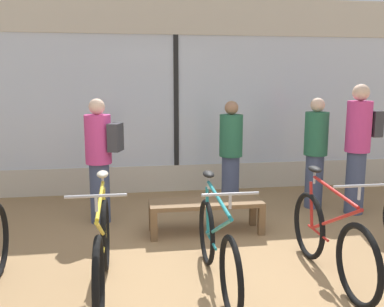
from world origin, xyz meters
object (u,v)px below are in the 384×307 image
object	(u,v)px
bicycle_left	(102,251)
bicycle_center	(217,247)
customer_mid_floor	(231,152)
customer_near_bench	(359,145)
customer_by_window	(100,157)
bicycle_right	(330,239)
display_bench	(206,207)
customer_near_rack	(315,151)

from	to	relation	value
bicycle_left	bicycle_center	bearing A→B (deg)	-0.53
customer_mid_floor	customer_near_bench	xyz separation A→B (m)	(1.69, -0.58, 0.17)
customer_by_window	customer_near_bench	world-z (taller)	customer_near_bench
bicycle_center	bicycle_right	bearing A→B (deg)	-0.28
bicycle_right	customer_by_window	size ratio (longest dim) A/B	1.04
display_bench	customer_by_window	distance (m)	1.54
bicycle_center	customer_mid_floor	xyz separation A→B (m)	(0.72, 2.41, 0.45)
customer_by_window	customer_mid_floor	size ratio (longest dim) A/B	1.04
bicycle_left	customer_near_bench	size ratio (longest dim) A/B	0.98
display_bench	customer_near_rack	xyz separation A→B (m)	(1.78, 0.81, 0.52)
customer_mid_floor	display_bench	bearing A→B (deg)	-118.70
customer_near_rack	customer_by_window	world-z (taller)	customer_by_window
bicycle_right	display_bench	size ratio (longest dim) A/B	1.22
customer_near_bench	bicycle_left	bearing A→B (deg)	-152.04
display_bench	customer_by_window	world-z (taller)	customer_by_window
bicycle_left	customer_near_bench	distance (m)	3.94
customer_near_rack	customer_near_bench	size ratio (longest dim) A/B	0.89
bicycle_left	display_bench	size ratio (longest dim) A/B	1.29
customer_near_bench	bicycle_right	bearing A→B (deg)	-125.32
bicycle_right	display_bench	xyz separation A→B (m)	(-0.95, 1.39, -0.06)
bicycle_left	customer_near_rack	size ratio (longest dim) A/B	1.10
bicycle_left	bicycle_right	bearing A→B (deg)	-0.40
bicycle_left	customer_mid_floor	size ratio (longest dim) A/B	1.14
customer_near_rack	customer_mid_floor	size ratio (longest dim) A/B	1.03
bicycle_right	customer_by_window	xyz separation A→B (m)	(-2.25, 1.99, 0.50)
customer_mid_floor	bicycle_center	bearing A→B (deg)	-106.64
bicycle_right	customer_near_bench	bearing A→B (deg)	54.68
bicycle_left	bicycle_right	size ratio (longest dim) A/B	1.05
bicycle_right	customer_near_bench	xyz separation A→B (m)	(1.30, 1.84, 0.60)
bicycle_left	customer_by_window	world-z (taller)	customer_by_window
customer_near_bench	customer_near_rack	bearing A→B (deg)	142.11
customer_near_rack	customer_mid_floor	world-z (taller)	customer_near_rack
bicycle_center	display_bench	distance (m)	1.39
bicycle_left	display_bench	world-z (taller)	bicycle_left
bicycle_left	customer_near_rack	bearing A→B (deg)	36.34
bicycle_right	bicycle_center	bearing A→B (deg)	179.72
bicycle_center	customer_near_bench	distance (m)	3.09
bicycle_left	bicycle_right	world-z (taller)	bicycle_left
bicycle_left	display_bench	distance (m)	1.82
bicycle_right	display_bench	distance (m)	1.68
bicycle_left	bicycle_center	distance (m)	1.03
customer_near_rack	customer_near_bench	distance (m)	0.61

